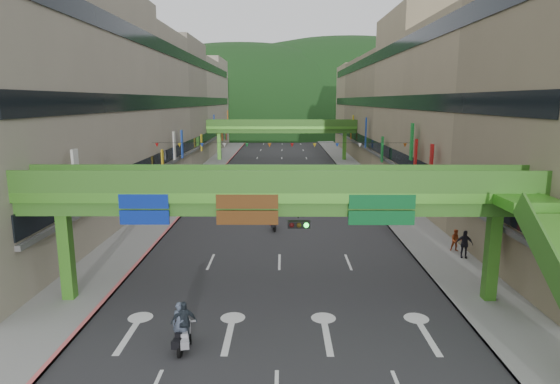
{
  "coord_description": "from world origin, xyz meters",
  "views": [
    {
      "loc": [
        0.23,
        -17.07,
        10.38
      ],
      "look_at": [
        0.0,
        18.0,
        3.5
      ],
      "focal_mm": 30.0,
      "sensor_mm": 36.0,
      "label": 1
    }
  ],
  "objects_px": {
    "scooter_rider_near": "(180,328)",
    "pedestrian_red": "(456,242)",
    "car_yellow": "(282,175)",
    "overpass_near": "(297,207)",
    "scooter_rider_mid": "(274,219)",
    "car_silver": "(237,187)"
  },
  "relations": [
    {
      "from": "car_yellow",
      "to": "pedestrian_red",
      "type": "bearing_deg",
      "value": -60.56
    },
    {
      "from": "overpass_near",
      "to": "scooter_rider_mid",
      "type": "xyz_separation_m",
      "value": [
        -1.42,
        14.27,
        -4.26
      ]
    },
    {
      "from": "overpass_near",
      "to": "car_silver",
      "type": "height_order",
      "value": "overpass_near"
    },
    {
      "from": "scooter_rider_near",
      "to": "scooter_rider_mid",
      "type": "relative_size",
      "value": 1.15
    },
    {
      "from": "scooter_rider_mid",
      "to": "car_silver",
      "type": "relative_size",
      "value": 0.43
    },
    {
      "from": "overpass_near",
      "to": "scooter_rider_near",
      "type": "distance_m",
      "value": 7.87
    },
    {
      "from": "scooter_rider_mid",
      "to": "car_silver",
      "type": "bearing_deg",
      "value": 106.31
    },
    {
      "from": "overpass_near",
      "to": "scooter_rider_mid",
      "type": "height_order",
      "value": "overpass_near"
    },
    {
      "from": "scooter_rider_near",
      "to": "scooter_rider_mid",
      "type": "bearing_deg",
      "value": 79.11
    },
    {
      "from": "car_silver",
      "to": "car_yellow",
      "type": "distance_m",
      "value": 10.87
    },
    {
      "from": "pedestrian_red",
      "to": "overpass_near",
      "type": "bearing_deg",
      "value": -133.18
    },
    {
      "from": "scooter_rider_near",
      "to": "car_yellow",
      "type": "distance_m",
      "value": 43.8
    },
    {
      "from": "scooter_rider_near",
      "to": "scooter_rider_mid",
      "type": "height_order",
      "value": "scooter_rider_near"
    },
    {
      "from": "scooter_rider_mid",
      "to": "car_silver",
      "type": "distance_m",
      "value": 15.99
    },
    {
      "from": "scooter_rider_near",
      "to": "car_yellow",
      "type": "height_order",
      "value": "scooter_rider_near"
    },
    {
      "from": "scooter_rider_mid",
      "to": "scooter_rider_near",
      "type": "bearing_deg",
      "value": -100.89
    },
    {
      "from": "scooter_rider_mid",
      "to": "pedestrian_red",
      "type": "xyz_separation_m",
      "value": [
        12.64,
        -5.72,
        -0.18
      ]
    },
    {
      "from": "scooter_rider_mid",
      "to": "car_silver",
      "type": "height_order",
      "value": "scooter_rider_mid"
    },
    {
      "from": "scooter_rider_near",
      "to": "pedestrian_red",
      "type": "bearing_deg",
      "value": 38.56
    },
    {
      "from": "scooter_rider_near",
      "to": "car_silver",
      "type": "relative_size",
      "value": 0.5
    },
    {
      "from": "overpass_near",
      "to": "scooter_rider_near",
      "type": "bearing_deg",
      "value": -138.82
    },
    {
      "from": "scooter_rider_mid",
      "to": "pedestrian_red",
      "type": "bearing_deg",
      "value": -24.34
    }
  ]
}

